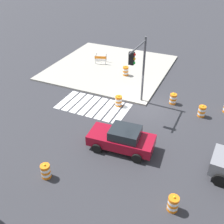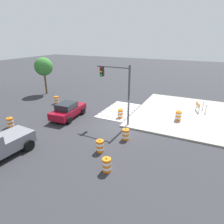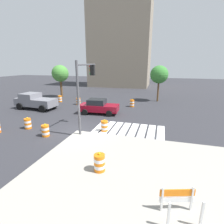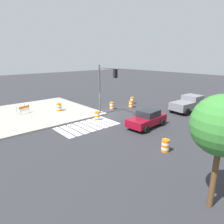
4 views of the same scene
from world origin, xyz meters
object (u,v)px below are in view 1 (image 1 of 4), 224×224
traffic_barrel_on_sidewalk (126,71)px  traffic_light_pole (139,64)px  traffic_barrel_lane_center (173,99)px  traffic_barrel_near_corner (119,101)px  traffic_barrel_median_far (202,111)px  traffic_barrel_opposite_curb (173,204)px  sports_car (122,139)px  traffic_barrel_crosswalk_end (46,171)px  construction_barricade (101,59)px

traffic_barrel_on_sidewalk → traffic_light_pole: size_ratio=0.19×
traffic_barrel_lane_center → traffic_barrel_near_corner: bearing=28.9°
traffic_barrel_near_corner → traffic_barrel_median_far: bearing=-169.2°
traffic_barrel_opposite_curb → sports_car: bearing=-38.7°
traffic_barrel_crosswalk_end → construction_barricade: bearing=-74.6°
traffic_barrel_opposite_curb → traffic_light_pole: bearing=-59.5°
traffic_barrel_near_corner → traffic_barrel_opposite_curb: same height
traffic_barrel_near_corner → traffic_barrel_lane_center: (-4.04, -2.23, 0.00)m
traffic_barrel_opposite_curb → traffic_barrel_on_sidewalk: (8.10, -13.74, 0.15)m
traffic_light_pole → traffic_barrel_near_corner: bearing=11.7°
traffic_barrel_crosswalk_end → traffic_barrel_median_far: 12.60m
sports_car → traffic_barrel_lane_center: 7.31m
traffic_barrel_on_sidewalk → construction_barricade: bearing=-24.9°
traffic_barrel_median_far → construction_barricade: (11.75, -5.95, 0.27)m
traffic_barrel_lane_center → traffic_barrel_opposite_curb: 10.75m
traffic_barrel_opposite_curb → traffic_light_pole: 10.49m
traffic_barrel_crosswalk_end → traffic_barrel_opposite_curb: (-7.26, -0.81, 0.00)m
traffic_barrel_crosswalk_end → traffic_barrel_lane_center: bearing=-113.0°
sports_car → traffic_barrel_median_far: size_ratio=4.34×
traffic_barrel_near_corner → construction_barricade: 8.89m
traffic_light_pole → traffic_barrel_on_sidewalk: bearing=-59.4°
traffic_barrel_lane_center → traffic_light_pole: traffic_light_pole is taller
traffic_barrel_crosswalk_end → traffic_barrel_on_sidewalk: size_ratio=1.00×
traffic_barrel_near_corner → traffic_light_pole: 3.78m
traffic_barrel_lane_center → traffic_barrel_opposite_curb: same height
construction_barricade → traffic_light_pole: 10.12m
traffic_barrel_median_far → traffic_barrel_lane_center: size_ratio=1.00×
traffic_barrel_near_corner → construction_barricade: (5.21, -7.19, 0.27)m
traffic_barrel_opposite_curb → traffic_barrel_on_sidewalk: size_ratio=1.00×
sports_car → traffic_barrel_median_far: bearing=-124.7°
sports_car → traffic_barrel_near_corner: sports_car is taller
traffic_barrel_crosswalk_end → traffic_barrel_median_far: bearing=-125.3°
traffic_barrel_opposite_curb → construction_barricade: size_ratio=0.72×
sports_car → traffic_barrel_crosswalk_end: size_ratio=4.34×
traffic_barrel_median_far → traffic_light_pole: size_ratio=0.19×
traffic_barrel_lane_center → construction_barricade: bearing=-28.2°
sports_car → construction_barricade: (7.52, -12.05, -0.09)m
construction_barricade → traffic_barrel_lane_center: bearing=151.8°
traffic_barrel_near_corner → traffic_barrel_opposite_curb: size_ratio=1.00×
sports_car → traffic_barrel_on_sidewalk: size_ratio=4.34×
sports_car → traffic_barrel_median_far: (-4.22, -6.11, -0.36)m
traffic_barrel_crosswalk_end → construction_barricade: 16.83m
construction_barricade → traffic_barrel_on_sidewalk: bearing=155.1°
traffic_barrel_lane_center → traffic_light_pole: 4.71m
sports_car → traffic_barrel_near_corner: (2.31, -4.86, -0.36)m
traffic_barrel_opposite_curb → construction_barricade: (11.72, -15.42, 0.27)m
traffic_barrel_crosswalk_end → traffic_light_pole: traffic_light_pole is taller
traffic_barrel_lane_center → traffic_light_pole: bearing=37.1°
traffic_barrel_lane_center → traffic_barrel_opposite_curb: (-2.47, 10.46, 0.00)m
traffic_barrel_on_sidewalk → traffic_barrel_opposite_curb: bearing=120.5°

